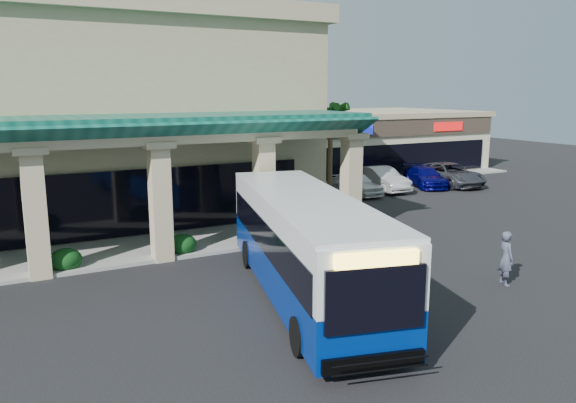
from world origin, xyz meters
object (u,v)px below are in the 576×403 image
transit_bus (305,247)px  car_red (425,177)px  car_gray (449,174)px  pedestrian (506,258)px  car_silver (356,183)px  car_white (381,179)px

transit_bus → car_red: bearing=53.1°
transit_bus → car_gray: transit_bus is taller
pedestrian → car_silver: pedestrian is taller
pedestrian → car_silver: 17.41m
pedestrian → transit_bus: bearing=87.9°
pedestrian → car_silver: size_ratio=0.44×
car_white → car_gray: (5.59, -0.56, -0.00)m
transit_bus → car_white: transit_bus is taller
car_white → car_red: car_white is taller
car_red → pedestrian: bearing=-104.5°
transit_bus → car_white: 20.68m
transit_bus → car_white: size_ratio=2.49×
car_silver → car_white: car_white is taller
car_red → car_gray: (1.86, -0.41, 0.11)m
transit_bus → car_gray: 24.56m
pedestrian → car_gray: bearing=-22.4°
transit_bus → car_silver: 18.72m
pedestrian → car_silver: bearing=-1.2°
car_silver → car_gray: car_gray is taller
pedestrian → car_gray: pedestrian is taller
car_white → car_silver: bearing=-166.2°
car_silver → pedestrian: bearing=-109.3°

